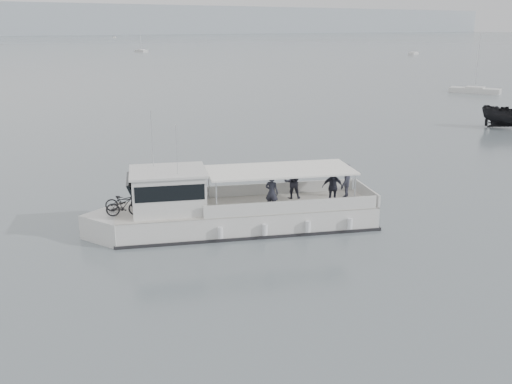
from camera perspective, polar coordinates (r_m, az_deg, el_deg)
ground at (r=24.66m, az=0.95°, el=-4.53°), size 1400.00×1400.00×0.00m
tour_boat at (r=25.32m, az=-3.48°, el=-1.84°), size 12.71×7.19×5.46m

